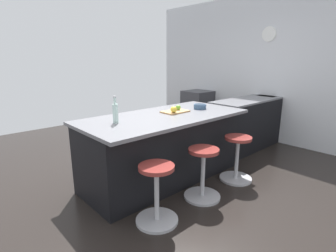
% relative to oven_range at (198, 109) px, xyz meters
% --- Properties ---
extents(ground_plane, '(7.78, 7.78, 0.00)m').
position_rel_oven_range_xyz_m(ground_plane, '(2.64, 1.47, -0.44)').
color(ground_plane, black).
extents(interior_partition_left, '(0.15, 5.82, 2.88)m').
position_rel_oven_range_xyz_m(interior_partition_left, '(-0.35, 1.47, 1.00)').
color(interior_partition_left, silver).
rests_on(interior_partition_left, ground_plane).
extents(sink_cabinet, '(2.53, 0.60, 1.20)m').
position_rel_oven_range_xyz_m(sink_cabinet, '(-0.00, 1.61, 0.02)').
color(sink_cabinet, black).
rests_on(sink_cabinet, ground_plane).
extents(oven_range, '(0.60, 0.61, 0.89)m').
position_rel_oven_range_xyz_m(oven_range, '(0.00, 0.00, 0.00)').
color(oven_range, '#38383D').
rests_on(oven_range, ground_plane).
extents(kitchen_island, '(2.26, 1.07, 0.92)m').
position_rel_oven_range_xyz_m(kitchen_island, '(2.49, 1.56, 0.02)').
color(kitchen_island, black).
rests_on(kitchen_island, ground_plane).
extents(stool_by_window, '(0.44, 0.44, 0.62)m').
position_rel_oven_range_xyz_m(stool_by_window, '(1.78, 2.27, -0.15)').
color(stool_by_window, '#B7B7BC').
rests_on(stool_by_window, ground_plane).
extents(stool_middle, '(0.44, 0.44, 0.62)m').
position_rel_oven_range_xyz_m(stool_middle, '(2.49, 2.27, -0.15)').
color(stool_middle, '#B7B7BC').
rests_on(stool_middle, ground_plane).
extents(stool_near_camera, '(0.44, 0.44, 0.62)m').
position_rel_oven_range_xyz_m(stool_near_camera, '(3.21, 2.27, -0.15)').
color(stool_near_camera, '#B7B7BC').
rests_on(stool_near_camera, ground_plane).
extents(cutting_board, '(0.36, 0.24, 0.02)m').
position_rel_oven_range_xyz_m(cutting_board, '(2.27, 1.56, 0.48)').
color(cutting_board, tan).
rests_on(cutting_board, kitchen_island).
extents(apple_green, '(0.07, 0.07, 0.07)m').
position_rel_oven_range_xyz_m(apple_green, '(2.19, 1.54, 0.53)').
color(apple_green, '#609E2D').
rests_on(apple_green, cutting_board).
extents(apple_yellow, '(0.09, 0.09, 0.09)m').
position_rel_oven_range_xyz_m(apple_yellow, '(2.36, 1.64, 0.54)').
color(apple_yellow, gold).
rests_on(apple_yellow, cutting_board).
extents(water_bottle, '(0.06, 0.06, 0.31)m').
position_rel_oven_range_xyz_m(water_bottle, '(3.20, 1.54, 0.60)').
color(water_bottle, silver).
rests_on(water_bottle, kitchen_island).
extents(fruit_bowl, '(0.18, 0.18, 0.07)m').
position_rel_oven_range_xyz_m(fruit_bowl, '(1.83, 1.63, 0.51)').
color(fruit_bowl, '#334C6B').
rests_on(fruit_bowl, kitchen_island).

